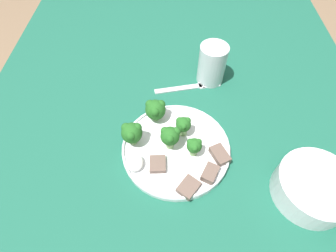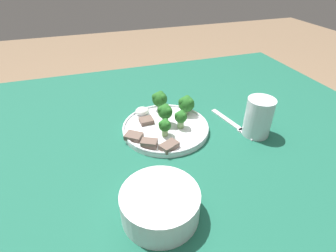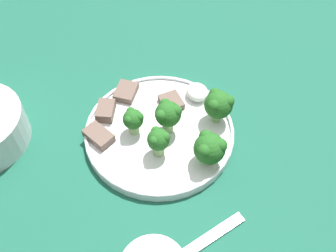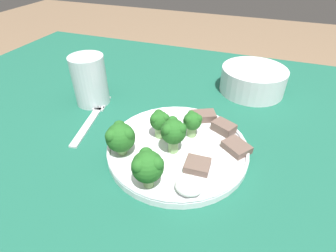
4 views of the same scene
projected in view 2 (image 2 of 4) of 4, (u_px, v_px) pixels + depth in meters
table at (157, 154)px, 0.79m from camera, size 1.40×1.01×0.71m
dinner_plate at (165, 127)px, 0.75m from camera, size 0.24×0.24×0.02m
fork at (232, 123)px, 0.78m from camera, size 0.06×0.18×0.00m
cream_bowl at (160, 205)px, 0.50m from camera, size 0.15×0.15×0.06m
drinking_glass at (258, 119)px, 0.71m from camera, size 0.07×0.07×0.11m
broccoli_floret_near_rim_left at (181, 117)px, 0.72m from camera, size 0.04×0.03×0.05m
broccoli_floret_center_left at (160, 99)px, 0.80m from camera, size 0.05×0.05×0.06m
broccoli_floret_back_left at (165, 126)px, 0.69m from camera, size 0.03×0.03×0.05m
broccoli_floret_front_left at (186, 104)px, 0.79m from camera, size 0.05×0.05×0.06m
broccoli_floret_center_back at (165, 112)px, 0.73m from camera, size 0.04×0.04×0.06m
meat_slice_front_slice at (149, 143)px, 0.67m from camera, size 0.05×0.04×0.02m
meat_slice_middle_slice at (146, 121)px, 0.76m from camera, size 0.04×0.04×0.01m
meat_slice_rear_slice at (134, 136)px, 0.70m from camera, size 0.06×0.05×0.01m
meat_slice_edge_slice at (169, 146)px, 0.66m from camera, size 0.06×0.05×0.02m
sauce_dollop at (142, 111)px, 0.80m from camera, size 0.04×0.04×0.02m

